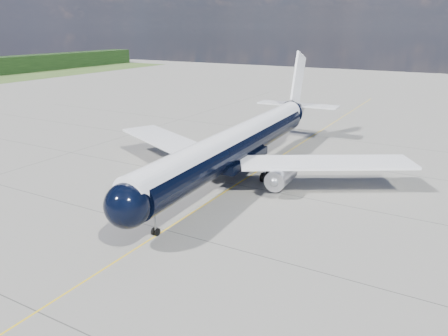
{
  "coord_description": "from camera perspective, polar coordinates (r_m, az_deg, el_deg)",
  "views": [
    {
      "loc": [
        24.51,
        -21.25,
        19.24
      ],
      "look_at": [
        1.33,
        19.49,
        4.0
      ],
      "focal_mm": 35.0,
      "sensor_mm": 36.0,
      "label": 1
    }
  ],
  "objects": [
    {
      "name": "main_airliner",
      "position": [
        57.27,
        2.18,
        3.36
      ],
      "size": [
        43.65,
        53.16,
        15.36
      ],
      "rotation": [
        0.0,
        0.0,
        0.05
      ],
      "color": "black",
      "rests_on": "ground"
    },
    {
      "name": "ground",
      "position": [
        59.97,
        3.87,
        -0.74
      ],
      "size": [
        320.0,
        320.0,
        0.0
      ],
      "primitive_type": "plane",
      "color": "gray",
      "rests_on": "ground"
    },
    {
      "name": "taxiway_centerline",
      "position": [
        55.76,
        1.62,
        -2.17
      ],
      "size": [
        0.16,
        160.0,
        0.01
      ],
      "primitive_type": "cube",
      "color": "#E4B90C",
      "rests_on": "ground"
    }
  ]
}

